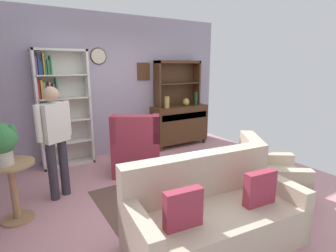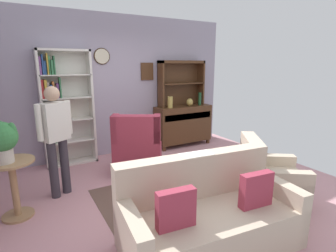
{
  "view_description": "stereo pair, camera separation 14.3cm",
  "coord_description": "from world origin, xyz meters",
  "px_view_note": "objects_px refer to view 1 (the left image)",
  "views": [
    {
      "loc": [
        -1.88,
        -3.0,
        1.84
      ],
      "look_at": [
        0.1,
        0.2,
        0.95
      ],
      "focal_mm": 27.99,
      "sensor_mm": 36.0,
      "label": 1
    },
    {
      "loc": [
        -1.76,
        -3.07,
        1.84
      ],
      "look_at": [
        0.1,
        0.2,
        0.95
      ],
      "focal_mm": 27.99,
      "sensor_mm": 36.0,
      "label": 2
    }
  ],
  "objects_px": {
    "sideboard_hutch": "(177,77)",
    "armchair_floral": "(268,178)",
    "plant_stand": "(13,185)",
    "book_stack": "(188,174)",
    "wingback_chair": "(137,152)",
    "couch_floral": "(213,215)",
    "bottle_wine": "(196,99)",
    "person_reading": "(55,135)",
    "vase_round": "(186,102)",
    "coffee_table": "(179,180)",
    "bookshelf": "(60,109)",
    "potted_plant_large": "(0,141)",
    "vase_tall": "(167,102)",
    "sideboard": "(179,123)"
  },
  "relations": [
    {
      "from": "armchair_floral",
      "to": "person_reading",
      "type": "height_order",
      "value": "person_reading"
    },
    {
      "from": "potted_plant_large",
      "to": "coffee_table",
      "type": "bearing_deg",
      "value": -20.15
    },
    {
      "from": "armchair_floral",
      "to": "potted_plant_large",
      "type": "distance_m",
      "value": 3.39
    },
    {
      "from": "sideboard",
      "to": "sideboard_hutch",
      "type": "relative_size",
      "value": 1.18
    },
    {
      "from": "vase_round",
      "to": "bottle_wine",
      "type": "relative_size",
      "value": 0.58
    },
    {
      "from": "bookshelf",
      "to": "sideboard",
      "type": "distance_m",
      "value": 2.6
    },
    {
      "from": "vase_round",
      "to": "potted_plant_large",
      "type": "relative_size",
      "value": 0.35
    },
    {
      "from": "armchair_floral",
      "to": "wingback_chair",
      "type": "relative_size",
      "value": 0.99
    },
    {
      "from": "couch_floral",
      "to": "vase_tall",
      "type": "bearing_deg",
      "value": 66.9
    },
    {
      "from": "wingback_chair",
      "to": "potted_plant_large",
      "type": "relative_size",
      "value": 2.24
    },
    {
      "from": "plant_stand",
      "to": "armchair_floral",
      "type": "bearing_deg",
      "value": -22.24
    },
    {
      "from": "potted_plant_large",
      "to": "bottle_wine",
      "type": "bearing_deg",
      "value": 20.54
    },
    {
      "from": "sideboard_hutch",
      "to": "bottle_wine",
      "type": "relative_size",
      "value": 3.76
    },
    {
      "from": "bookshelf",
      "to": "plant_stand",
      "type": "relative_size",
      "value": 2.87
    },
    {
      "from": "vase_tall",
      "to": "armchair_floral",
      "type": "height_order",
      "value": "vase_tall"
    },
    {
      "from": "armchair_floral",
      "to": "person_reading",
      "type": "relative_size",
      "value": 0.68
    },
    {
      "from": "wingback_chair",
      "to": "coffee_table",
      "type": "distance_m",
      "value": 1.26
    },
    {
      "from": "couch_floral",
      "to": "bottle_wine",
      "type": "bearing_deg",
      "value": 55.31
    },
    {
      "from": "bottle_wine",
      "to": "armchair_floral",
      "type": "bearing_deg",
      "value": -105.77
    },
    {
      "from": "bottle_wine",
      "to": "coffee_table",
      "type": "xyz_separation_m",
      "value": [
        -1.92,
        -2.13,
        -0.71
      ]
    },
    {
      "from": "vase_tall",
      "to": "potted_plant_large",
      "type": "bearing_deg",
      "value": -154.66
    },
    {
      "from": "vase_tall",
      "to": "potted_plant_large",
      "type": "distance_m",
      "value": 3.37
    },
    {
      "from": "sideboard_hutch",
      "to": "potted_plant_large",
      "type": "xyz_separation_m",
      "value": [
        -3.44,
        -1.63,
        -0.54
      ]
    },
    {
      "from": "vase_tall",
      "to": "wingback_chair",
      "type": "distance_m",
      "value": 1.59
    },
    {
      "from": "potted_plant_large",
      "to": "couch_floral",
      "type": "bearing_deg",
      "value": -40.34
    },
    {
      "from": "sideboard",
      "to": "potted_plant_large",
      "type": "relative_size",
      "value": 2.7
    },
    {
      "from": "couch_floral",
      "to": "plant_stand",
      "type": "relative_size",
      "value": 2.57
    },
    {
      "from": "bookshelf",
      "to": "armchair_floral",
      "type": "relative_size",
      "value": 1.97
    },
    {
      "from": "bookshelf",
      "to": "potted_plant_large",
      "type": "distance_m",
      "value": 1.84
    },
    {
      "from": "wingback_chair",
      "to": "plant_stand",
      "type": "relative_size",
      "value": 1.48
    },
    {
      "from": "bookshelf",
      "to": "person_reading",
      "type": "relative_size",
      "value": 1.35
    },
    {
      "from": "plant_stand",
      "to": "person_reading",
      "type": "bearing_deg",
      "value": 31.05
    },
    {
      "from": "bottle_wine",
      "to": "book_stack",
      "type": "relative_size",
      "value": 1.7
    },
    {
      "from": "bottle_wine",
      "to": "couch_floral",
      "type": "height_order",
      "value": "bottle_wine"
    },
    {
      "from": "sideboard_hutch",
      "to": "couch_floral",
      "type": "bearing_deg",
      "value": -117.69
    },
    {
      "from": "bottle_wine",
      "to": "coffee_table",
      "type": "relative_size",
      "value": 0.37
    },
    {
      "from": "couch_floral",
      "to": "book_stack",
      "type": "distance_m",
      "value": 0.81
    },
    {
      "from": "armchair_floral",
      "to": "vase_round",
      "type": "bearing_deg",
      "value": 79.67
    },
    {
      "from": "bottle_wine",
      "to": "couch_floral",
      "type": "xyz_separation_m",
      "value": [
        -2.04,
        -2.95,
        -0.75
      ]
    },
    {
      "from": "couch_floral",
      "to": "potted_plant_large",
      "type": "relative_size",
      "value": 3.9
    },
    {
      "from": "sideboard_hutch",
      "to": "couch_floral",
      "type": "xyz_separation_m",
      "value": [
        -1.65,
        -3.15,
        -1.25
      ]
    },
    {
      "from": "plant_stand",
      "to": "book_stack",
      "type": "height_order",
      "value": "plant_stand"
    },
    {
      "from": "bookshelf",
      "to": "vase_tall",
      "type": "relative_size",
      "value": 8.62
    },
    {
      "from": "bookshelf",
      "to": "armchair_floral",
      "type": "bearing_deg",
      "value": -52.14
    },
    {
      "from": "sideboard",
      "to": "vase_round",
      "type": "relative_size",
      "value": 7.65
    },
    {
      "from": "bookshelf",
      "to": "vase_tall",
      "type": "height_order",
      "value": "bookshelf"
    },
    {
      "from": "vase_round",
      "to": "bookshelf",
      "type": "bearing_deg",
      "value": 176.75
    },
    {
      "from": "bookshelf",
      "to": "sideboard",
      "type": "height_order",
      "value": "bookshelf"
    },
    {
      "from": "sideboard_hutch",
      "to": "armchair_floral",
      "type": "distance_m",
      "value": 3.12
    },
    {
      "from": "sideboard",
      "to": "bottle_wine",
      "type": "height_order",
      "value": "bottle_wine"
    }
  ]
}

